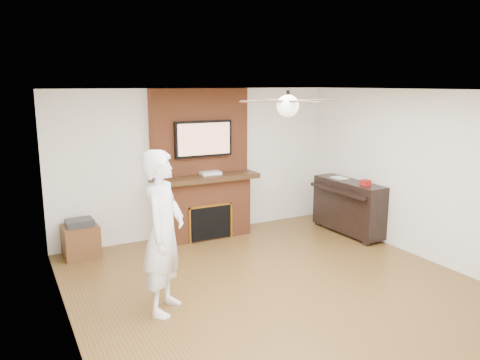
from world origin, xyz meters
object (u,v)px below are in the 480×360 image
person (164,233)px  side_table (81,239)px  fireplace (203,179)px  piano (348,206)px

person → side_table: (-0.58, 2.24, -0.67)m
side_table → fireplace: bearing=-0.3°
piano → fireplace: bearing=153.0°
fireplace → piano: size_ratio=1.73×
person → side_table: 2.41m
side_table → piano: (4.32, -1.00, 0.23)m
person → fireplace: bearing=5.6°
fireplace → person: (-1.47, -2.31, -0.06)m
fireplace → side_table: size_ratio=4.30×
fireplace → side_table: 2.17m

